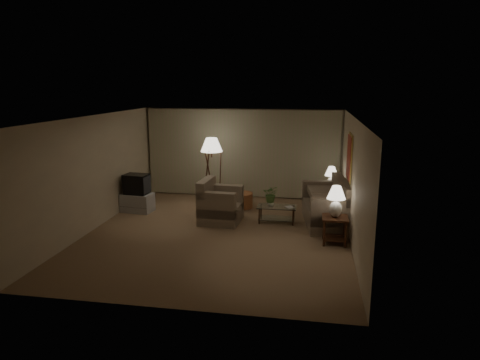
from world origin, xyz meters
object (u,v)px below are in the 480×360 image
side_table_near (335,225)px  side_table_far (330,196)px  table_lamp_far (331,176)px  armchair (221,205)px  table_lamp_near (336,199)px  tv_cabinet (137,202)px  ottoman (241,200)px  vase (271,203)px  crt_tv (136,184)px  coffee_table (277,212)px  sofa (326,206)px  floor_lamp (212,170)px

side_table_near → side_table_far: 2.60m
side_table_far → table_lamp_far: (0.00, -0.00, 0.57)m
armchair → table_lamp_near: 3.01m
side_table_far → tv_cabinet: size_ratio=0.69×
ottoman → vase: vase is taller
side_table_far → crt_tv: 5.32m
vase → side_table_near: bearing=-39.5°
coffee_table → crt_tv: 3.88m
table_lamp_far → crt_tv: bearing=-168.6°
sofa → side_table_far: size_ratio=3.72×
table_lamp_near → side_table_far: bearing=90.0°
side_table_near → crt_tv: 5.44m
coffee_table → vase: (-0.15, 0.00, 0.22)m
table_lamp_far → vase: 2.08m
tv_cabinet → crt_tv: 0.52m
coffee_table → vase: 0.27m
tv_cabinet → sofa: bearing=3.8°
table_lamp_far → table_lamp_near: bearing=-90.0°
floor_lamp → coffee_table: bearing=-35.5°
tv_cabinet → ottoman: 2.87m
coffee_table → ottoman: (-1.09, 1.16, -0.06)m
sofa → armchair: 2.63m
side_table_near → vase: (-1.52, 1.25, 0.09)m
vase → side_table_far: bearing=41.7°
tv_cabinet → side_table_near: bearing=-10.5°
vase → floor_lamp: bearing=142.3°
side_table_far → table_lamp_near: (0.00, -2.60, 0.62)m
table_lamp_far → floor_lamp: bearing=178.6°
tv_cabinet → side_table_far: bearing=17.5°
side_table_near → table_lamp_far: size_ratio=0.97×
side_table_far → floor_lamp: floor_lamp is taller
table_lamp_far → floor_lamp: floor_lamp is taller
table_lamp_near → ottoman: size_ratio=1.09×
side_table_far → tv_cabinet: 5.31m
table_lamp_near → vase: bearing=140.5°
side_table_near → ottoman: 3.45m
table_lamp_near → table_lamp_far: bearing=90.0°
armchair → ottoman: armchair is taller
table_lamp_far → coffee_table: size_ratio=0.63×
ottoman → table_lamp_near: bearing=-44.4°
sofa → coffee_table: bearing=-92.5°
table_lamp_far → floor_lamp: (-3.37, 0.08, 0.04)m
sofa → side_table_far: sofa is taller
floor_lamp → table_lamp_near: bearing=-38.5°
sofa → table_lamp_far: size_ratio=3.60×
armchair → crt_tv: bearing=81.3°
side_table_near → crt_tv: bearing=163.4°
table_lamp_near → crt_tv: 5.43m
crt_tv → vase: crt_tv is taller
armchair → floor_lamp: floor_lamp is taller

